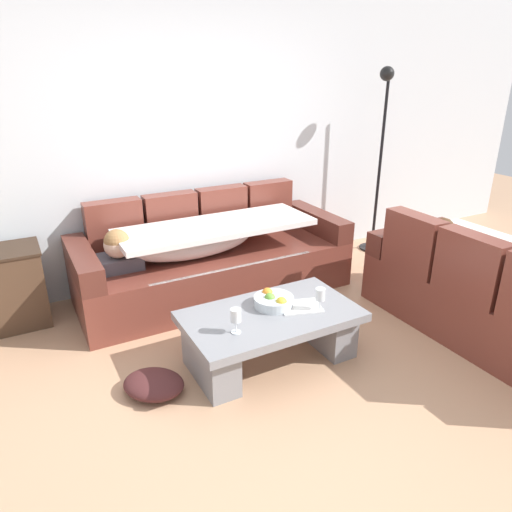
# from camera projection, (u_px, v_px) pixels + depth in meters

# --- Properties ---
(ground_plane) EXTENTS (14.00, 14.00, 0.00)m
(ground_plane) POSITION_uv_depth(u_px,v_px,m) (312.00, 390.00, 3.00)
(ground_plane) COLOR tan
(back_wall) EXTENTS (9.00, 0.10, 2.70)m
(back_wall) POSITION_uv_depth(u_px,v_px,m) (184.00, 137.00, 4.25)
(back_wall) COLOR silver
(back_wall) RESTS_ON ground_plane
(couch_along_wall) EXTENTS (2.41, 0.92, 0.88)m
(couch_along_wall) POSITION_uv_depth(u_px,v_px,m) (209.00, 259.00, 4.20)
(couch_along_wall) COLOR brown
(couch_along_wall) RESTS_ON ground_plane
(couch_near_window) EXTENTS (0.92, 1.96, 0.88)m
(couch_near_window) POSITION_uv_depth(u_px,v_px,m) (494.00, 295.00, 3.53)
(couch_near_window) COLOR brown
(couch_near_window) RESTS_ON ground_plane
(coffee_table) EXTENTS (1.20, 0.68, 0.38)m
(coffee_table) POSITION_uv_depth(u_px,v_px,m) (271.00, 330.00, 3.23)
(coffee_table) COLOR gray
(coffee_table) RESTS_ON ground_plane
(fruit_bowl) EXTENTS (0.28, 0.28, 0.10)m
(fruit_bowl) POSITION_uv_depth(u_px,v_px,m) (274.00, 301.00, 3.26)
(fruit_bowl) COLOR silver
(fruit_bowl) RESTS_ON coffee_table
(wine_glass_near_left) EXTENTS (0.07, 0.07, 0.17)m
(wine_glass_near_left) POSITION_uv_depth(u_px,v_px,m) (236.00, 316.00, 2.90)
(wine_glass_near_left) COLOR silver
(wine_glass_near_left) RESTS_ON coffee_table
(wine_glass_near_right) EXTENTS (0.07, 0.07, 0.17)m
(wine_glass_near_right) POSITION_uv_depth(u_px,v_px,m) (320.00, 295.00, 3.17)
(wine_glass_near_right) COLOR silver
(wine_glass_near_right) RESTS_ON coffee_table
(open_magazine) EXTENTS (0.33, 0.28, 0.01)m
(open_magazine) POSITION_uv_depth(u_px,v_px,m) (301.00, 307.00, 3.25)
(open_magazine) COLOR white
(open_magazine) RESTS_ON coffee_table
(floor_lamp) EXTENTS (0.33, 0.31, 1.95)m
(floor_lamp) POSITION_uv_depth(u_px,v_px,m) (380.00, 152.00, 4.89)
(floor_lamp) COLOR black
(floor_lamp) RESTS_ON ground_plane
(crumpled_garment) EXTENTS (0.51, 0.51, 0.12)m
(crumpled_garment) POSITION_uv_depth(u_px,v_px,m) (154.00, 384.00, 2.97)
(crumpled_garment) COLOR #4C2323
(crumpled_garment) RESTS_ON ground_plane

